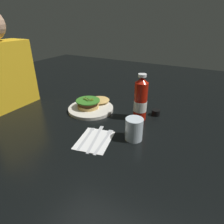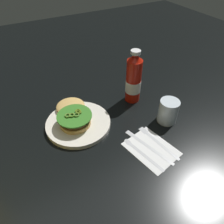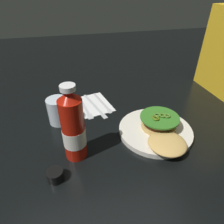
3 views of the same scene
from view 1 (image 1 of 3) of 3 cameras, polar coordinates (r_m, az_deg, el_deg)
name	(u,v)px [view 1 (image 1 of 3)]	position (r m, az deg, el deg)	size (l,w,h in m)	color
ground_plane	(96,122)	(0.99, -4.99, -2.97)	(3.00, 3.00, 0.00)	black
dinner_plate	(91,109)	(1.11, -6.38, 0.97)	(0.26, 0.26, 0.02)	silver
burger_sandwich	(93,102)	(1.12, -5.90, 2.95)	(0.23, 0.15, 0.05)	tan
ketchup_bottle	(141,100)	(0.98, 8.62, 3.57)	(0.07, 0.07, 0.24)	#B11709
water_glass	(134,129)	(0.83, 6.66, -5.13)	(0.08, 0.08, 0.10)	silver
condiment_cup	(156,113)	(1.07, 13.07, -0.16)	(0.05, 0.05, 0.03)	black
napkin	(95,140)	(0.85, -5.28, -8.37)	(0.18, 0.14, 0.00)	white
fork_utensil	(105,138)	(0.85, -2.11, -7.98)	(0.20, 0.05, 0.00)	silver
butter_knife	(96,136)	(0.86, -4.74, -7.20)	(0.21, 0.07, 0.00)	silver
spoon_utensil	(88,134)	(0.88, -7.16, -6.68)	(0.18, 0.06, 0.00)	silver
diner_person	(0,68)	(1.25, -30.80, 11.33)	(0.34, 0.16, 0.53)	gold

